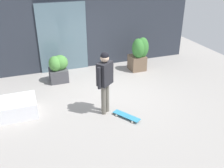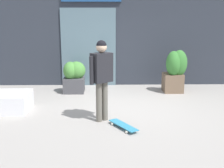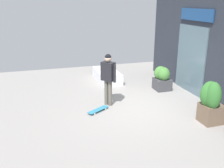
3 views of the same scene
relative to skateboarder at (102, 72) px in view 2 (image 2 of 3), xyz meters
name	(u,v)px [view 2 (image 2 of 3)]	position (x,y,z in m)	size (l,w,h in m)	color
ground_plane	(123,109)	(0.50, 0.84, -1.09)	(12.00, 12.00, 0.00)	#9E9993
building_facade	(117,27)	(0.47, 3.57, 0.84)	(8.35, 0.31, 3.89)	#2D333D
skateboarder	(102,72)	(0.00, 0.00, 0.00)	(0.50, 0.47, 1.77)	#666056
skateboard	(123,125)	(0.45, -0.47, -1.03)	(0.59, 0.78, 0.08)	teal
planter_box_left	(74,76)	(-0.88, 2.48, -0.59)	(0.66, 0.61, 0.95)	#47474C
planter_box_right	(175,70)	(2.16, 2.43, -0.42)	(0.66, 0.68, 1.29)	brown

